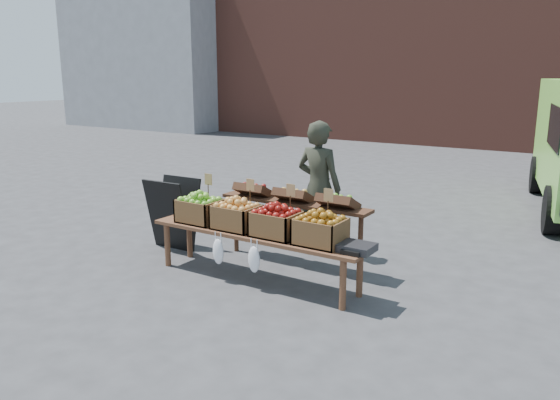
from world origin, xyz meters
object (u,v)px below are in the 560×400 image
Objects in this scene: chalkboard_sign at (173,213)px; crate_russet_pears at (237,217)px; crate_green_apples at (320,232)px; crate_golden_apples at (200,211)px; weighing_scale at (357,248)px; vendor at (319,187)px; crate_red_apples at (276,224)px; back_table at (294,223)px; display_bench at (256,256)px.

chalkboard_sign reaches higher than crate_russet_pears.
crate_green_apples is at bearing 0.00° from crate_russet_pears.
crate_golden_apples is 1.47× the size of weighing_scale.
crate_russet_pears is at bearing 77.86° from vendor.
crate_green_apples is at bearing 0.00° from crate_golden_apples.
vendor is 3.49× the size of crate_red_apples.
chalkboard_sign is 1.95m from crate_red_apples.
display_bench is (-0.06, -0.72, -0.24)m from back_table.
back_table is at bearing 64.94° from crate_russet_pears.
vendor is at bearing 26.97° from chalkboard_sign.
vendor is 1.44m from display_bench.
display_bench is at bearing 180.00° from weighing_scale.
display_bench is 5.40× the size of crate_russet_pears.
vendor is 1.99m from chalkboard_sign.
crate_green_apples is at bearing 122.76° from vendor.
chalkboard_sign is 2.88× the size of weighing_scale.
vendor reaches higher than crate_russet_pears.
crate_green_apples is (0.55, 0.00, 0.00)m from crate_red_apples.
crate_red_apples is at bearing 180.00° from crate_green_apples.
crate_red_apples is (1.10, 0.00, 0.00)m from crate_golden_apples.
chalkboard_sign is at bearing 165.11° from crate_russet_pears.
crate_golden_apples and crate_red_apples have the same top height.
back_table reaches higher than crate_russet_pears.
vendor is at bearing 74.67° from crate_russet_pears.
vendor is 5.14× the size of weighing_scale.
back_table reaches higher than chalkboard_sign.
vendor is 0.65× the size of display_bench.
crate_golden_apples is (0.80, -0.36, 0.22)m from chalkboard_sign.
chalkboard_sign is 1.96× the size of crate_green_apples.
crate_red_apples is (0.27, 0.00, 0.42)m from display_bench.
chalkboard_sign is 1.96× the size of crate_golden_apples.
back_table reaches higher than crate_red_apples.
crate_red_apples is 0.98m from weighing_scale.
crate_golden_apples is 1.00× the size of crate_russet_pears.
weighing_scale is (1.19, -0.72, 0.09)m from back_table.
back_table is 0.82m from crate_russet_pears.
back_table is at bearing 85.10° from display_bench.
chalkboard_sign is 1.73m from back_table.
chalkboard_sign is 1.96× the size of crate_red_apples.
crate_red_apples and crate_green_apples have the same top height.
back_table is at bearing 136.67° from crate_green_apples.
crate_russet_pears is at bearing 180.00° from crate_red_apples.
crate_golden_apples is at bearing 180.00° from display_bench.
weighing_scale is (2.08, 0.00, -0.10)m from crate_golden_apples.
vendor is 0.69m from back_table.
chalkboard_sign is 1.96× the size of crate_russet_pears.
crate_russet_pears is at bearing 180.00° from display_bench.
display_bench is 0.93m from crate_golden_apples.
vendor reaches higher than chalkboard_sign.
crate_russet_pears is 1.00× the size of crate_red_apples.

